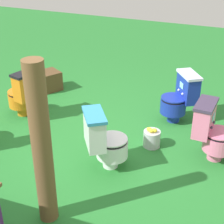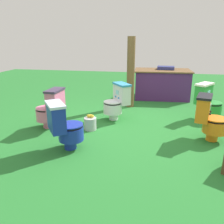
% 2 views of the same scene
% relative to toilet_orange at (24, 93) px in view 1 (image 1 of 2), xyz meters
% --- Properties ---
extents(ground, '(14.00, 14.00, 0.00)m').
position_rel_toilet_orange_xyz_m(ground, '(-1.18, 0.44, -0.37)').
color(ground, '#26752D').
extents(toilet_orange, '(0.58, 0.51, 0.73)m').
position_rel_toilet_orange_xyz_m(toilet_orange, '(0.00, 0.00, 0.00)').
color(toilet_orange, orange).
rests_on(toilet_orange, ground).
extents(toilet_white, '(0.63, 0.61, 0.73)m').
position_rel_toilet_orange_xyz_m(toilet_white, '(-1.61, 0.71, 0.00)').
color(toilet_white, white).
rests_on(toilet_white, ground).
extents(toilet_pink, '(0.51, 0.44, 0.73)m').
position_rel_toilet_orange_xyz_m(toilet_pink, '(-2.71, 0.02, 0.00)').
color(toilet_pink, pink).
rests_on(toilet_pink, ground).
extents(toilet_blue, '(0.63, 0.61, 0.73)m').
position_rel_toilet_orange_xyz_m(toilet_blue, '(-2.13, -0.75, 0.00)').
color(toilet_blue, '#192D9E').
rests_on(toilet_blue, ground).
extents(wooden_post, '(0.18, 0.18, 1.61)m').
position_rel_toilet_orange_xyz_m(wooden_post, '(-1.45, 1.66, 0.44)').
color(wooden_post, brown).
rests_on(wooden_post, ground).
extents(small_crate, '(0.48, 0.48, 0.33)m').
position_rel_toilet_orange_xyz_m(small_crate, '(0.20, -0.97, -0.21)').
color(small_crate, brown).
rests_on(small_crate, ground).
extents(lemon_bucket, '(0.22, 0.22, 0.28)m').
position_rel_toilet_orange_xyz_m(lemon_bucket, '(-1.99, 0.06, -0.25)').
color(lemon_bucket, '#B7B7BF').
rests_on(lemon_bucket, ground).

